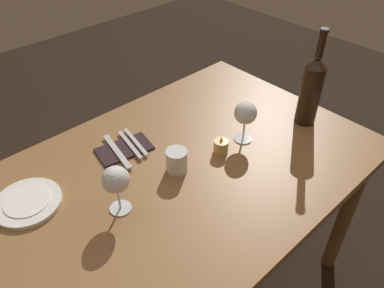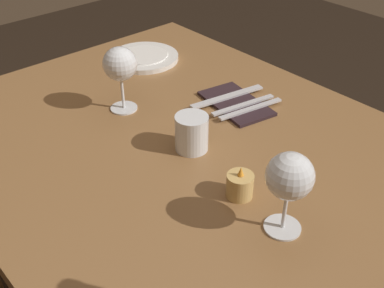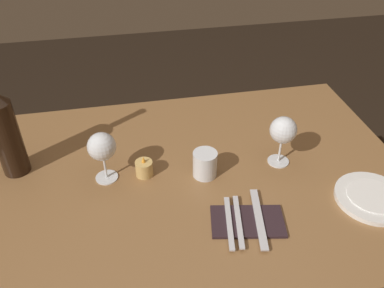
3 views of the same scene
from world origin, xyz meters
name	(u,v)px [view 3 (image 3 of 3)]	position (x,y,z in m)	size (l,w,h in m)	color
dining_table	(192,198)	(0.00, 0.00, 0.65)	(1.30, 0.90, 0.74)	olive
wine_glass_left	(102,148)	(-0.25, 0.04, 0.85)	(0.08, 0.08, 0.16)	white
wine_glass_right	(283,131)	(0.27, 0.01, 0.86)	(0.08, 0.08, 0.16)	white
wine_bottle	(5,131)	(-0.51, 0.13, 0.88)	(0.08, 0.08, 0.38)	black
water_tumbler	(205,166)	(0.04, 0.00, 0.78)	(0.07, 0.07, 0.08)	white
votive_candle	(144,169)	(-0.14, 0.03, 0.76)	(0.05, 0.05, 0.07)	#DBB266
dinner_plate	(372,197)	(0.47, -0.19, 0.75)	(0.20, 0.20, 0.02)	white
folded_napkin	(248,221)	(0.11, -0.21, 0.74)	(0.21, 0.14, 0.01)	#2D1E23
fork_inner	(238,221)	(0.08, -0.21, 0.75)	(0.05, 0.18, 0.00)	silver
fork_outer	(229,222)	(0.06, -0.21, 0.75)	(0.05, 0.18, 0.00)	silver
table_knife	(259,218)	(0.14, -0.21, 0.75)	(0.06, 0.21, 0.00)	silver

